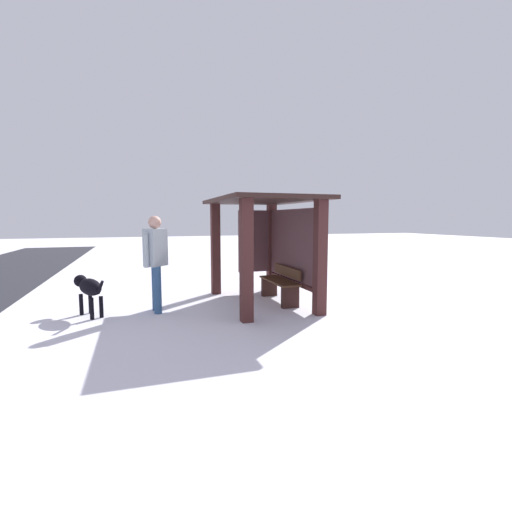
{
  "coord_description": "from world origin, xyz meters",
  "views": [
    {
      "loc": [
        6.97,
        -2.46,
        1.76
      ],
      "look_at": [
        -0.05,
        -0.1,
        0.99
      ],
      "focal_mm": 25.12,
      "sensor_mm": 36.0,
      "label": 1
    }
  ],
  "objects": [
    {
      "name": "bus_shelter",
      "position": [
        -0.1,
        0.19,
        1.52
      ],
      "size": [
        2.95,
        1.89,
        2.18
      ],
      "color": "#422220",
      "rests_on": "ground"
    },
    {
      "name": "ground_plane",
      "position": [
        0.0,
        0.0,
        0.0
      ],
      "size": [
        60.0,
        60.0,
        0.0
      ],
      "primitive_type": "plane",
      "color": "silver"
    },
    {
      "name": "person_walking",
      "position": [
        0.06,
        -2.12,
        1.06
      ],
      "size": [
        0.48,
        0.48,
        1.81
      ],
      "color": "#A9B5BE",
      "rests_on": "ground"
    },
    {
      "name": "dog",
      "position": [
        -0.06,
        -3.3,
        0.51
      ],
      "size": [
        0.97,
        0.61,
        0.71
      ],
      "color": "black",
      "rests_on": "ground"
    },
    {
      "name": "bench_left_inside",
      "position": [
        0.0,
        0.43,
        0.35
      ],
      "size": [
        1.37,
        0.41,
        0.74
      ],
      "color": "#4A2E1C",
      "rests_on": "ground"
    }
  ]
}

